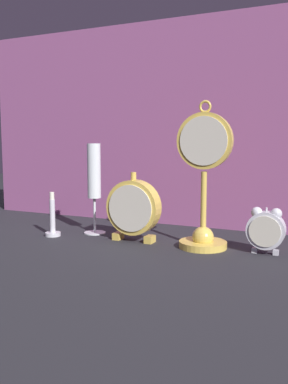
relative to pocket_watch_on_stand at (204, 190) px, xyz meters
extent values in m
plane|color=#232328|center=(-0.15, -0.09, -0.14)|extent=(4.00, 4.00, 0.00)
cube|color=#8E4C7F|center=(-0.15, 0.24, 0.17)|extent=(1.38, 0.01, 0.61)
cylinder|color=gold|center=(0.00, 0.00, -0.13)|extent=(0.12, 0.12, 0.02)
sphere|color=gold|center=(0.00, 0.00, -0.11)|extent=(0.05, 0.05, 0.05)
cylinder|color=gold|center=(0.00, 0.00, -0.04)|extent=(0.01, 0.01, 0.17)
cylinder|color=gold|center=(0.00, 0.00, 0.12)|extent=(0.13, 0.02, 0.13)
cylinder|color=beige|center=(0.00, -0.01, 0.12)|extent=(0.12, 0.00, 0.12)
torus|color=gold|center=(0.00, 0.00, 0.20)|extent=(0.03, 0.01, 0.03)
cube|color=silver|center=(0.12, 0.01, -0.13)|extent=(0.01, 0.01, 0.01)
cube|color=silver|center=(0.17, 0.01, -0.13)|extent=(0.01, 0.01, 0.01)
cylinder|color=silver|center=(0.15, 0.01, -0.08)|extent=(0.09, 0.03, 0.09)
cylinder|color=beige|center=(0.15, -0.01, -0.08)|extent=(0.07, 0.00, 0.07)
sphere|color=silver|center=(0.12, 0.01, -0.04)|extent=(0.03, 0.03, 0.03)
sphere|color=silver|center=(0.17, 0.01, -0.04)|extent=(0.03, 0.03, 0.03)
cylinder|color=silver|center=(0.15, 0.01, -0.04)|extent=(0.00, 0.00, 0.02)
cube|color=gold|center=(-0.23, -0.01, -0.13)|extent=(0.02, 0.03, 0.02)
cube|color=gold|center=(-0.14, -0.01, -0.13)|extent=(0.02, 0.03, 0.02)
cylinder|color=gold|center=(-0.18, -0.01, -0.05)|extent=(0.14, 0.04, 0.14)
cylinder|color=beige|center=(-0.18, -0.03, -0.05)|extent=(0.12, 0.00, 0.12)
cylinder|color=gold|center=(-0.18, -0.01, 0.03)|extent=(0.01, 0.01, 0.02)
cylinder|color=silver|center=(-0.32, 0.03, -0.14)|extent=(0.06, 0.06, 0.01)
cylinder|color=silver|center=(-0.32, 0.03, -0.09)|extent=(0.01, 0.01, 0.09)
cylinder|color=white|center=(-0.32, 0.03, 0.04)|extent=(0.04, 0.04, 0.15)
cylinder|color=beige|center=(-0.32, 0.03, 0.01)|extent=(0.03, 0.03, 0.10)
cylinder|color=silver|center=(-0.41, -0.05, -0.13)|extent=(0.04, 0.04, 0.01)
cylinder|color=silver|center=(-0.41, -0.05, -0.08)|extent=(0.01, 0.01, 0.09)
cylinder|color=silver|center=(-0.41, -0.05, -0.03)|extent=(0.01, 0.01, 0.02)
camera|label=1|loc=(0.30, -0.97, 0.12)|focal=40.00mm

